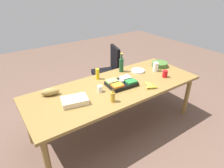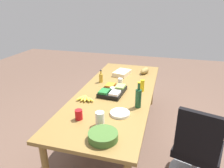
{
  "view_description": "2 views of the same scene",
  "coord_description": "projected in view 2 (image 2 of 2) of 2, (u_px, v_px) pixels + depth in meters",
  "views": [
    {
      "loc": [
        -1.47,
        -2.02,
        2.11
      ],
      "look_at": [
        -0.04,
        0.04,
        0.78
      ],
      "focal_mm": 31.28,
      "sensor_mm": 36.0,
      "label": 1
    },
    {
      "loc": [
        2.56,
        0.65,
        1.94
      ],
      "look_at": [
        -0.05,
        -0.07,
        0.83
      ],
      "focal_mm": 33.04,
      "sensor_mm": 36.0,
      "label": 2
    }
  ],
  "objects": [
    {
      "name": "bread_loaf",
      "position": [
        145.0,
        71.0,
        3.57
      ],
      "size": [
        0.26,
        0.18,
        0.1
      ],
      "primitive_type": "ellipsoid",
      "rotation": [
        0.0,
        0.0,
        -0.33
      ],
      "color": "olive",
      "rests_on": "conference_table"
    },
    {
      "name": "veggie_tray",
      "position": [
        113.0,
        91.0,
        2.81
      ],
      "size": [
        0.44,
        0.33,
        0.09
      ],
      "color": "black",
      "rests_on": "conference_table"
    },
    {
      "name": "mustard_bottle",
      "position": [
        142.0,
        86.0,
        2.86
      ],
      "size": [
        0.07,
        0.07,
        0.17
      ],
      "primitive_type": "cylinder",
      "rotation": [
        0.0,
        0.0,
        0.2
      ],
      "color": "yellow",
      "rests_on": "conference_table"
    },
    {
      "name": "banana_bunch",
      "position": [
        85.0,
        98.0,
        2.62
      ],
      "size": [
        0.17,
        0.25,
        0.04
      ],
      "color": "yellow",
      "rests_on": "conference_table"
    },
    {
      "name": "paper_cup",
      "position": [
        120.0,
        81.0,
        3.12
      ],
      "size": [
        0.08,
        0.08,
        0.09
      ],
      "primitive_type": "cylinder",
      "rotation": [
        0.0,
        0.0,
        0.17
      ],
      "color": "white",
      "rests_on": "conference_table"
    },
    {
      "name": "office_chair",
      "position": [
        196.0,
        154.0,
        2.27
      ],
      "size": [
        0.6,
        0.6,
        0.96
      ],
      "color": "gray",
      "rests_on": "ground"
    },
    {
      "name": "sheet_cake",
      "position": [
        122.0,
        73.0,
        3.5
      ],
      "size": [
        0.36,
        0.28,
        0.07
      ],
      "primitive_type": "cube",
      "rotation": [
        0.0,
        0.0,
        -0.22
      ],
      "color": "beige",
      "rests_on": "conference_table"
    },
    {
      "name": "paper_plate_stack",
      "position": [
        120.0,
        113.0,
        2.29
      ],
      "size": [
        0.28,
        0.28,
        0.03
      ],
      "primitive_type": "cylinder",
      "rotation": [
        0.0,
        0.0,
        0.32
      ],
      "color": "white",
      "rests_on": "conference_table"
    },
    {
      "name": "conference_table",
      "position": [
        116.0,
        95.0,
        2.91
      ],
      "size": [
        2.59,
        1.01,
        0.75
      ],
      "color": "olive",
      "rests_on": "ground"
    },
    {
      "name": "salad_bowl",
      "position": [
        103.0,
        136.0,
        1.87
      ],
      "size": [
        0.35,
        0.35,
        0.07
      ],
      "primitive_type": "cylinder",
      "rotation": [
        0.0,
        0.0,
        -0.32
      ],
      "color": "#426C2D",
      "rests_on": "conference_table"
    },
    {
      "name": "mayo_jar",
      "position": [
        100.0,
        119.0,
        2.07
      ],
      "size": [
        0.11,
        0.11,
        0.15
      ],
      "primitive_type": "cylinder",
      "rotation": [
        0.0,
        0.0,
        -0.24
      ],
      "color": "white",
      "rests_on": "conference_table"
    },
    {
      "name": "wine_bottle",
      "position": [
        138.0,
        98.0,
        2.41
      ],
      "size": [
        0.09,
        0.09,
        0.32
      ],
      "color": "#194A28",
      "rests_on": "conference_table"
    },
    {
      "name": "ground_plane",
      "position": [
        116.0,
        136.0,
        3.17
      ],
      "size": [
        10.0,
        10.0,
        0.0
      ],
      "primitive_type": "plane",
      "color": "brown"
    },
    {
      "name": "red_solo_cup",
      "position": [
        79.0,
        115.0,
        2.19
      ],
      "size": [
        0.1,
        0.1,
        0.11
      ],
      "primitive_type": "cylinder",
      "rotation": [
        0.0,
        0.0,
        0.29
      ],
      "color": "red",
      "rests_on": "conference_table"
    },
    {
      "name": "dressing_bottle",
      "position": [
        101.0,
        78.0,
        3.18
      ],
      "size": [
        0.06,
        0.06,
        0.19
      ],
      "color": "gold",
      "rests_on": "conference_table"
    }
  ]
}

